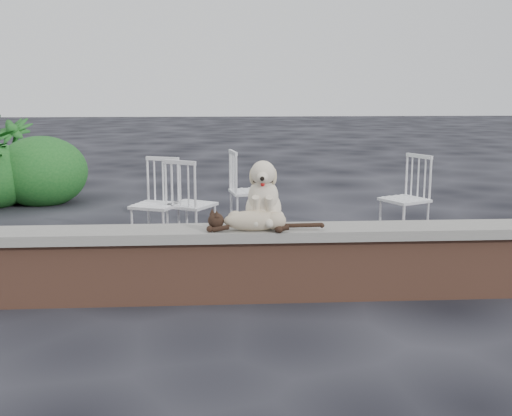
{
  "coord_description": "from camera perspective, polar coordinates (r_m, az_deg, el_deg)",
  "views": [
    {
      "loc": [
        0.37,
        -4.91,
        1.69
      ],
      "look_at": [
        0.7,
        0.2,
        0.7
      ],
      "focal_mm": 44.83,
      "sensor_mm": 36.0,
      "label": 1
    }
  ],
  "objects": [
    {
      "name": "chair_e",
      "position": [
        7.5,
        -0.62,
        1.59
      ],
      "size": [
        0.65,
        0.65,
        0.94
      ],
      "primitive_type": null,
      "rotation": [
        0.0,
        0.0,
        1.74
      ],
      "color": "white",
      "rests_on": "ground"
    },
    {
      "name": "brick_wall",
      "position": [
        5.13,
        -7.71,
        -5.47
      ],
      "size": [
        6.0,
        0.3,
        0.5
      ],
      "primitive_type": "cube",
      "color": "brown",
      "rests_on": "ground"
    },
    {
      "name": "shrubbery",
      "position": [
        9.85,
        -20.04,
        2.91
      ],
      "size": [
        1.93,
        2.11,
        1.03
      ],
      "color": "#16501D",
      "rests_on": "ground"
    },
    {
      "name": "chair_b",
      "position": [
        6.74,
        -8.98,
        0.38
      ],
      "size": [
        0.73,
        0.73,
        0.94
      ],
      "primitive_type": null,
      "rotation": [
        0.0,
        0.0,
        -0.39
      ],
      "color": "white",
      "rests_on": "ground"
    },
    {
      "name": "dog",
      "position": [
        5.04,
        0.68,
        1.41
      ],
      "size": [
        0.41,
        0.51,
        0.55
      ],
      "primitive_type": null,
      "rotation": [
        0.0,
        0.0,
        -0.12
      ],
      "color": "beige",
      "rests_on": "capstone"
    },
    {
      "name": "potted_plant_b",
      "position": [
        10.77,
        -20.8,
        4.35
      ],
      "size": [
        0.85,
        0.85,
        1.17
      ],
      "primitive_type": "imported",
      "rotation": [
        0.0,
        0.0,
        -0.38
      ],
      "color": "#16501D",
      "rests_on": "ground"
    },
    {
      "name": "capstone",
      "position": [
        5.05,
        -7.8,
        -2.31
      ],
      "size": [
        6.2,
        0.4,
        0.08
      ],
      "primitive_type": "cube",
      "color": "slate",
      "rests_on": "brick_wall"
    },
    {
      "name": "chair_c",
      "position": [
        6.72,
        -5.82,
        0.44
      ],
      "size": [
        0.77,
        0.77,
        0.94
      ],
      "primitive_type": null,
      "rotation": [
        0.0,
        0.0,
        2.59
      ],
      "color": "white",
      "rests_on": "ground"
    },
    {
      "name": "ground",
      "position": [
        5.2,
        -7.64,
        -8.11
      ],
      "size": [
        60.0,
        60.0,
        0.0
      ],
      "primitive_type": "plane",
      "color": "black",
      "rests_on": "ground"
    },
    {
      "name": "cat",
      "position": [
        4.92,
        -0.12,
        -1.01
      ],
      "size": [
        1.09,
        0.38,
        0.18
      ],
      "primitive_type": null,
      "rotation": [
        0.0,
        0.0,
        -0.12
      ],
      "color": "tan",
      "rests_on": "capstone"
    },
    {
      "name": "chair_d",
      "position": [
        7.17,
        13.12,
        0.87
      ],
      "size": [
        0.75,
        0.75,
        0.94
      ],
      "primitive_type": null,
      "rotation": [
        0.0,
        0.0,
        -1.1
      ],
      "color": "white",
      "rests_on": "ground"
    }
  ]
}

